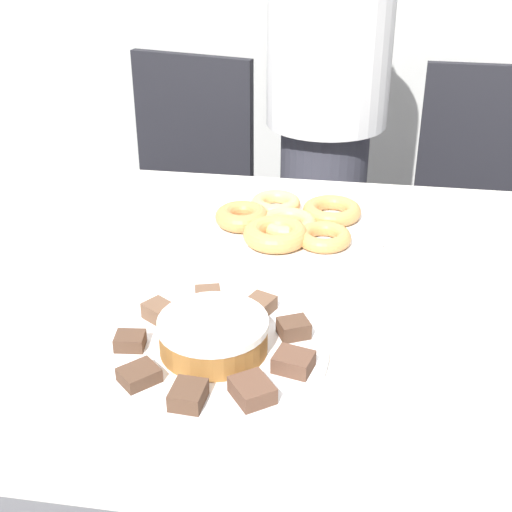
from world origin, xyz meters
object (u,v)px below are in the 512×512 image
object	(u,v)px
office_chair_left	(176,218)
frosted_cake	(214,335)
person_standing	(327,106)
office_chair_right	(480,238)
plate_donuts	(287,232)
plate_cake	(214,352)

from	to	relation	value
office_chair_left	frosted_cake	bearing A→B (deg)	-58.90
person_standing	office_chair_right	size ratio (longest dim) A/B	1.69
plate_donuts	frosted_cake	bearing A→B (deg)	-97.86
person_standing	office_chair_left	bearing A→B (deg)	-179.74
office_chair_right	plate_donuts	size ratio (longest dim) A/B	2.31
office_chair_right	plate_cake	bearing A→B (deg)	-115.52
office_chair_left	plate_donuts	size ratio (longest dim) A/B	2.31
office_chair_left	plate_donuts	xyz separation A→B (m)	(0.42, -0.65, 0.30)
plate_donuts	plate_cake	bearing A→B (deg)	-97.86
plate_cake	person_standing	bearing A→B (deg)	85.22
office_chair_right	plate_donuts	distance (m)	0.88
plate_cake	office_chair_right	bearing A→B (deg)	62.85
person_standing	office_chair_left	world-z (taller)	person_standing
plate_cake	plate_donuts	size ratio (longest dim) A/B	0.88
frosted_cake	person_standing	bearing A→B (deg)	85.22
office_chair_left	person_standing	bearing A→B (deg)	12.98
person_standing	frosted_cake	world-z (taller)	person_standing
plate_cake	plate_donuts	bearing A→B (deg)	82.14
plate_cake	office_chair_left	bearing A→B (deg)	108.38
person_standing	plate_cake	size ratio (longest dim) A/B	4.44
person_standing	office_chair_left	xyz separation A→B (m)	(-0.45, -0.00, -0.37)
frosted_cake	office_chair_left	bearing A→B (deg)	108.38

